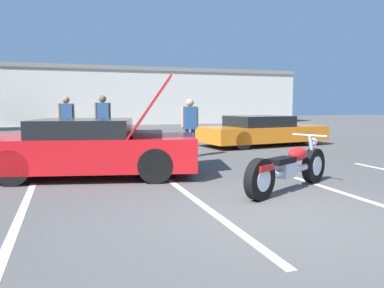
{
  "coord_description": "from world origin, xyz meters",
  "views": [
    {
      "loc": [
        -2.77,
        -4.45,
        1.56
      ],
      "look_at": [
        -0.5,
        2.32,
        0.8
      ],
      "focal_mm": 35.0,
      "sensor_mm": 36.0,
      "label": 1
    }
  ],
  "objects": [
    {
      "name": "motorcycle",
      "position": [
        1.01,
        1.31,
        0.41
      ],
      "size": [
        2.37,
        1.35,
        0.98
      ],
      "rotation": [
        0.0,
        0.0,
        0.49
      ],
      "color": "black",
      "rests_on": "ground"
    },
    {
      "name": "parking_stripe_foreground",
      "position": [
        -3.43,
        0.94,
        0.0
      ],
      "size": [
        0.12,
        4.99,
        0.01
      ],
      "primitive_type": "cube",
      "color": "white",
      "rests_on": "ground"
    },
    {
      "name": "far_building",
      "position": [
        0.0,
        25.85,
        2.34
      ],
      "size": [
        32.0,
        4.2,
        4.4
      ],
      "color": "beige",
      "rests_on": "ground"
    },
    {
      "name": "spectator_midground",
      "position": [
        -1.62,
        8.27,
        1.12
      ],
      "size": [
        0.52,
        0.24,
        1.86
      ],
      "color": "#38476B",
      "rests_on": "ground"
    },
    {
      "name": "spectator_near_motorcycle",
      "position": [
        -2.77,
        8.51,
        1.1
      ],
      "size": [
        0.52,
        0.24,
        1.82
      ],
      "color": "#333338",
      "rests_on": "ground"
    },
    {
      "name": "parked_car_right_row",
      "position": [
        4.23,
        8.1,
        0.55
      ],
      "size": [
        5.0,
        2.53,
        1.13
      ],
      "rotation": [
        0.0,
        0.0,
        0.13
      ],
      "color": "orange",
      "rests_on": "ground"
    },
    {
      "name": "parking_stripe_middle",
      "position": [
        -0.81,
        0.94,
        0.0
      ],
      "size": [
        0.12,
        4.99,
        0.01
      ],
      "primitive_type": "cube",
      "color": "white",
      "rests_on": "ground"
    },
    {
      "name": "parking_stripe_back",
      "position": [
        1.82,
        0.94,
        0.0
      ],
      "size": [
        0.12,
        4.99,
        0.01
      ],
      "primitive_type": "cube",
      "color": "white",
      "rests_on": "ground"
    },
    {
      "name": "show_car_hood_open",
      "position": [
        -2.25,
        3.84,
        0.63
      ],
      "size": [
        4.72,
        2.87,
        2.14
      ],
      "rotation": [
        0.0,
        0.0,
        -0.23
      ],
      "color": "red",
      "rests_on": "ground"
    },
    {
      "name": "spectator_far_lot",
      "position": [
        0.66,
        5.96,
        1.03
      ],
      "size": [
        0.52,
        0.23,
        1.72
      ],
      "color": "#38476B",
      "rests_on": "ground"
    },
    {
      "name": "ground_plane",
      "position": [
        0.0,
        0.0,
        0.0
      ],
      "size": [
        80.0,
        80.0,
        0.0
      ],
      "primitive_type": "plane",
      "color": "#514F4C"
    }
  ]
}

